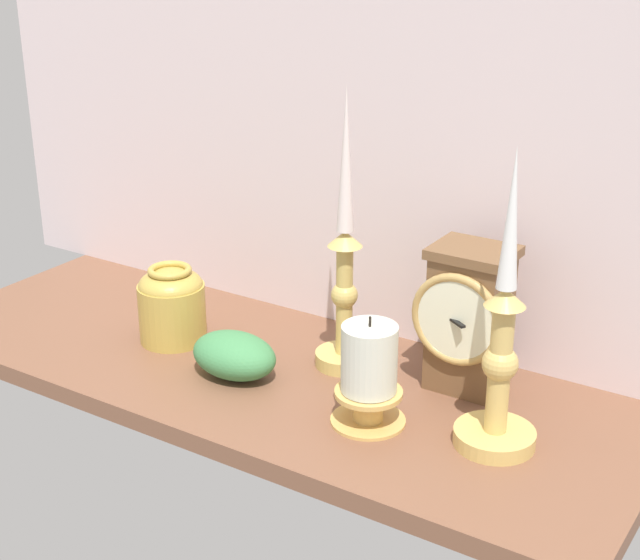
# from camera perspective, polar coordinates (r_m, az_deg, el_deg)

# --- Properties ---
(ground_plane) EXTENTS (1.00, 0.36, 0.02)m
(ground_plane) POSITION_cam_1_polar(r_m,az_deg,el_deg) (1.24, -3.50, -5.71)
(ground_plane) COLOR brown
(back_wall) EXTENTS (1.20, 0.02, 0.65)m
(back_wall) POSITION_cam_1_polar(r_m,az_deg,el_deg) (1.27, 1.13, 11.21)
(back_wall) COLOR silver
(back_wall) RESTS_ON ground_plane
(mantel_clock) EXTENTS (0.12, 0.10, 0.18)m
(mantel_clock) POSITION_cam_1_polar(r_m,az_deg,el_deg) (1.15, 8.92, -2.28)
(mantel_clock) COLOR brown
(mantel_clock) RESTS_ON ground_plane
(candlestick_tall_left) EXTENTS (0.09, 0.09, 0.34)m
(candlestick_tall_left) POSITION_cam_1_polar(r_m,az_deg,el_deg) (1.03, 10.83, -4.90)
(candlestick_tall_left) COLOR #D7B460
(candlestick_tall_left) RESTS_ON ground_plane
(candlestick_tall_center) EXTENTS (0.07, 0.07, 0.36)m
(candlestick_tall_center) POSITION_cam_1_polar(r_m,az_deg,el_deg) (1.18, 1.50, 0.22)
(candlestick_tall_center) COLOR #D2B65F
(candlestick_tall_center) RESTS_ON ground_plane
(brass_vase_jar) EXTENTS (0.09, 0.09, 0.11)m
(brass_vase_jar) POSITION_cam_1_polar(r_m,az_deg,el_deg) (1.29, -9.08, -1.43)
(brass_vase_jar) COLOR gold
(brass_vase_jar) RESTS_ON ground_plane
(pillar_candle_front) EXTENTS (0.09, 0.09, 0.13)m
(pillar_candle_front) POSITION_cam_1_polar(r_m,az_deg,el_deg) (1.08, 2.97, -5.70)
(pillar_candle_front) COLOR #D9AC5A
(pillar_candle_front) RESTS_ON ground_plane
(ivy_sprig) EXTENTS (0.12, 0.08, 0.06)m
(ivy_sprig) POSITION_cam_1_polar(r_m,az_deg,el_deg) (1.20, -5.20, -4.55)
(ivy_sprig) COLOR #41874D
(ivy_sprig) RESTS_ON ground_plane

